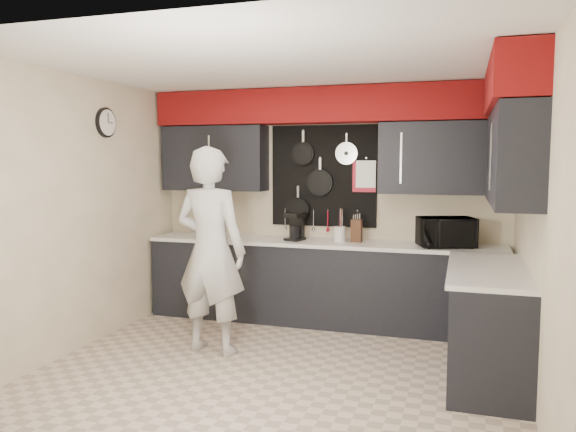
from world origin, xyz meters
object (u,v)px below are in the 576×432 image
(utensil_crock, at_px, (340,234))
(coffee_maker, at_px, (296,226))
(microwave, at_px, (446,232))
(person, at_px, (211,251))
(knife_block, at_px, (357,231))

(utensil_crock, relative_size, coffee_maker, 0.54)
(microwave, xyz_separation_m, person, (-2.07, -1.21, -0.11))
(utensil_crock, height_order, person, person)
(utensil_crock, bearing_deg, knife_block, 12.74)
(utensil_crock, distance_m, person, 1.57)
(knife_block, bearing_deg, person, -131.13)
(microwave, height_order, person, person)
(coffee_maker, bearing_deg, utensil_crock, 18.40)
(person, bearing_deg, microwave, -144.34)
(knife_block, relative_size, person, 0.13)
(knife_block, height_order, coffee_maker, coffee_maker)
(utensil_crock, distance_m, coffee_maker, 0.50)
(microwave, height_order, knife_block, microwave)
(microwave, distance_m, person, 2.40)
(knife_block, bearing_deg, coffee_maker, -173.98)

